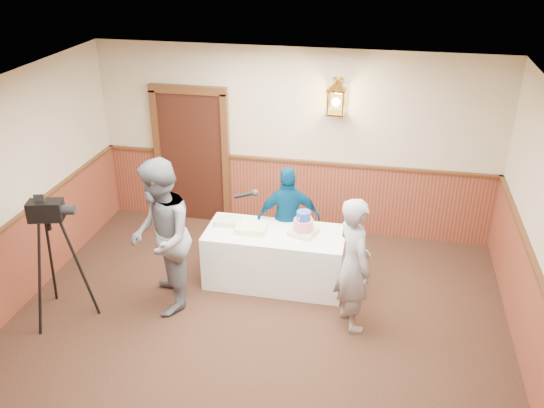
{
  "coord_description": "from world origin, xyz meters",
  "views": [
    {
      "loc": [
        1.31,
        -4.46,
        4.34
      ],
      "look_at": [
        0.03,
        1.7,
        1.25
      ],
      "focal_mm": 38.0,
      "sensor_mm": 36.0,
      "label": 1
    }
  ],
  "objects_px": {
    "baker": "(354,264)",
    "tv_camera_rig": "(57,267)",
    "sheet_cake_yellow": "(251,228)",
    "display_table": "(275,257)",
    "tiered_cake": "(303,225)",
    "assistant_p": "(288,219)",
    "sheet_cake_green": "(227,221)",
    "interviewer": "(161,238)"
  },
  "relations": [
    {
      "from": "assistant_p",
      "to": "sheet_cake_yellow",
      "type": "bearing_deg",
      "value": 33.83
    },
    {
      "from": "baker",
      "to": "tv_camera_rig",
      "type": "bearing_deg",
      "value": 69.46
    },
    {
      "from": "sheet_cake_yellow",
      "to": "tv_camera_rig",
      "type": "xyz_separation_m",
      "value": [
        -2.06,
        -1.22,
        -0.09
      ]
    },
    {
      "from": "display_table",
      "to": "sheet_cake_yellow",
      "type": "relative_size",
      "value": 4.72
    },
    {
      "from": "tiered_cake",
      "to": "sheet_cake_green",
      "type": "xyz_separation_m",
      "value": [
        -1.03,
        0.08,
        -0.09
      ]
    },
    {
      "from": "tiered_cake",
      "to": "interviewer",
      "type": "bearing_deg",
      "value": -152.36
    },
    {
      "from": "baker",
      "to": "tv_camera_rig",
      "type": "height_order",
      "value": "baker"
    },
    {
      "from": "tiered_cake",
      "to": "interviewer",
      "type": "distance_m",
      "value": 1.79
    },
    {
      "from": "tiered_cake",
      "to": "baker",
      "type": "height_order",
      "value": "baker"
    },
    {
      "from": "baker",
      "to": "sheet_cake_yellow",
      "type": "bearing_deg",
      "value": 34.3
    },
    {
      "from": "sheet_cake_yellow",
      "to": "interviewer",
      "type": "relative_size",
      "value": 0.2
    },
    {
      "from": "display_table",
      "to": "sheet_cake_green",
      "type": "distance_m",
      "value": 0.79
    },
    {
      "from": "interviewer",
      "to": "tv_camera_rig",
      "type": "height_order",
      "value": "interviewer"
    },
    {
      "from": "assistant_p",
      "to": "baker",
      "type": "bearing_deg",
      "value": 114.91
    },
    {
      "from": "interviewer",
      "to": "assistant_p",
      "type": "bearing_deg",
      "value": 112.19
    },
    {
      "from": "display_table",
      "to": "assistant_p",
      "type": "relative_size",
      "value": 1.23
    },
    {
      "from": "assistant_p",
      "to": "tv_camera_rig",
      "type": "bearing_deg",
      "value": 19.1
    },
    {
      "from": "display_table",
      "to": "tv_camera_rig",
      "type": "xyz_separation_m",
      "value": [
        -2.37,
        -1.25,
        0.32
      ]
    },
    {
      "from": "sheet_cake_yellow",
      "to": "tv_camera_rig",
      "type": "bearing_deg",
      "value": -149.47
    },
    {
      "from": "tiered_cake",
      "to": "tv_camera_rig",
      "type": "xyz_separation_m",
      "value": [
        -2.73,
        -1.27,
        -0.18
      ]
    },
    {
      "from": "display_table",
      "to": "sheet_cake_green",
      "type": "bearing_deg",
      "value": 171.59
    },
    {
      "from": "sheet_cake_green",
      "to": "assistant_p",
      "type": "bearing_deg",
      "value": 23.81
    },
    {
      "from": "interviewer",
      "to": "assistant_p",
      "type": "xyz_separation_m",
      "value": [
        1.32,
        1.24,
        -0.24
      ]
    },
    {
      "from": "tiered_cake",
      "to": "baker",
      "type": "xyz_separation_m",
      "value": [
        0.7,
        -0.73,
        -0.05
      ]
    },
    {
      "from": "assistant_p",
      "to": "interviewer",
      "type": "bearing_deg",
      "value": 28.08
    },
    {
      "from": "tv_camera_rig",
      "to": "assistant_p",
      "type": "bearing_deg",
      "value": 18.93
    },
    {
      "from": "display_table",
      "to": "assistant_p",
      "type": "bearing_deg",
      "value": 77.6
    },
    {
      "from": "sheet_cake_yellow",
      "to": "assistant_p",
      "type": "bearing_deg",
      "value": 49.04
    },
    {
      "from": "sheet_cake_yellow",
      "to": "sheet_cake_green",
      "type": "relative_size",
      "value": 1.21
    },
    {
      "from": "sheet_cake_yellow",
      "to": "sheet_cake_green",
      "type": "xyz_separation_m",
      "value": [
        -0.36,
        0.13,
        -0.0
      ]
    },
    {
      "from": "tiered_cake",
      "to": "tv_camera_rig",
      "type": "relative_size",
      "value": 0.26
    },
    {
      "from": "tiered_cake",
      "to": "sheet_cake_yellow",
      "type": "relative_size",
      "value": 1.04
    },
    {
      "from": "tiered_cake",
      "to": "assistant_p",
      "type": "distance_m",
      "value": 0.51
    },
    {
      "from": "display_table",
      "to": "tiered_cake",
      "type": "relative_size",
      "value": 4.53
    },
    {
      "from": "baker",
      "to": "tiered_cake",
      "type": "bearing_deg",
      "value": 14.17
    },
    {
      "from": "tiered_cake",
      "to": "assistant_p",
      "type": "height_order",
      "value": "assistant_p"
    },
    {
      "from": "display_table",
      "to": "assistant_p",
      "type": "distance_m",
      "value": 0.57
    },
    {
      "from": "sheet_cake_yellow",
      "to": "tiered_cake",
      "type": "bearing_deg",
      "value": 4.77
    },
    {
      "from": "tv_camera_rig",
      "to": "baker",
      "type": "bearing_deg",
      "value": -6.39
    },
    {
      "from": "sheet_cake_yellow",
      "to": "tv_camera_rig",
      "type": "relative_size",
      "value": 0.25
    },
    {
      "from": "display_table",
      "to": "tv_camera_rig",
      "type": "height_order",
      "value": "tv_camera_rig"
    },
    {
      "from": "display_table",
      "to": "tiered_cake",
      "type": "bearing_deg",
      "value": 3.51
    }
  ]
}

